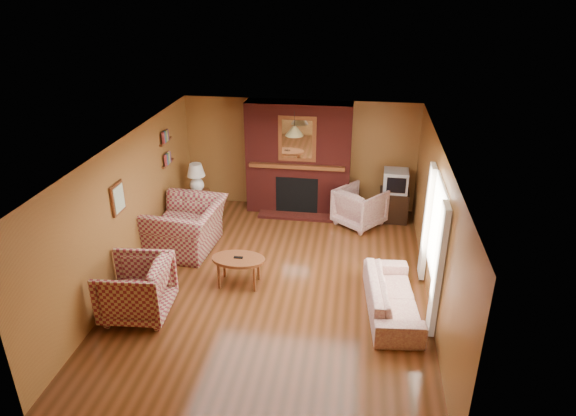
% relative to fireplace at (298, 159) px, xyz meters
% --- Properties ---
extents(floor, '(6.50, 6.50, 0.00)m').
position_rel_fireplace_xyz_m(floor, '(0.00, -2.98, -1.18)').
color(floor, '#46250F').
rests_on(floor, ground).
extents(ceiling, '(6.50, 6.50, 0.00)m').
position_rel_fireplace_xyz_m(ceiling, '(0.00, -2.98, 1.22)').
color(ceiling, silver).
rests_on(ceiling, wall_back).
extents(wall_back, '(6.50, 0.00, 6.50)m').
position_rel_fireplace_xyz_m(wall_back, '(0.00, 0.27, 0.02)').
color(wall_back, olive).
rests_on(wall_back, floor).
extents(wall_front, '(6.50, 0.00, 6.50)m').
position_rel_fireplace_xyz_m(wall_front, '(0.00, -6.23, 0.02)').
color(wall_front, olive).
rests_on(wall_front, floor).
extents(wall_left, '(0.00, 6.50, 6.50)m').
position_rel_fireplace_xyz_m(wall_left, '(-2.50, -2.98, 0.02)').
color(wall_left, olive).
rests_on(wall_left, floor).
extents(wall_right, '(0.00, 6.50, 6.50)m').
position_rel_fireplace_xyz_m(wall_right, '(2.50, -2.98, 0.02)').
color(wall_right, olive).
rests_on(wall_right, floor).
extents(fireplace, '(2.20, 0.82, 2.40)m').
position_rel_fireplace_xyz_m(fireplace, '(0.00, 0.00, 0.00)').
color(fireplace, '#551612').
rests_on(fireplace, floor).
extents(window_right, '(0.10, 1.85, 2.00)m').
position_rel_fireplace_xyz_m(window_right, '(2.45, -3.18, -0.06)').
color(window_right, beige).
rests_on(window_right, wall_right).
extents(bookshelf, '(0.09, 0.55, 0.71)m').
position_rel_fireplace_xyz_m(bookshelf, '(-2.44, -1.08, 0.48)').
color(bookshelf, brown).
rests_on(bookshelf, wall_left).
extents(botanical_print, '(0.05, 0.40, 0.50)m').
position_rel_fireplace_xyz_m(botanical_print, '(-2.47, -3.28, 0.37)').
color(botanical_print, brown).
rests_on(botanical_print, wall_left).
extents(pendant_light, '(0.36, 0.36, 0.48)m').
position_rel_fireplace_xyz_m(pendant_light, '(0.00, -0.68, 0.82)').
color(pendant_light, black).
rests_on(pendant_light, ceiling).
extents(plaid_loveseat, '(1.33, 1.50, 0.92)m').
position_rel_fireplace_xyz_m(plaid_loveseat, '(-1.85, -2.03, -0.72)').
color(plaid_loveseat, maroon).
rests_on(plaid_loveseat, floor).
extents(plaid_armchair, '(1.07, 1.04, 0.91)m').
position_rel_fireplace_xyz_m(plaid_armchair, '(-1.95, -4.12, -0.73)').
color(plaid_armchair, maroon).
rests_on(plaid_armchair, floor).
extents(floral_sofa, '(0.89, 1.91, 0.54)m').
position_rel_fireplace_xyz_m(floral_sofa, '(1.90, -3.50, -0.91)').
color(floral_sofa, beige).
rests_on(floral_sofa, floor).
extents(floral_armchair, '(1.21, 1.22, 0.80)m').
position_rel_fireplace_xyz_m(floral_armchair, '(1.35, -0.53, -0.78)').
color(floral_armchair, beige).
rests_on(floral_armchair, floor).
extents(coffee_table, '(0.90, 0.56, 0.52)m').
position_rel_fireplace_xyz_m(coffee_table, '(-0.61, -3.08, -0.74)').
color(coffee_table, brown).
rests_on(coffee_table, floor).
extents(side_table, '(0.43, 0.43, 0.54)m').
position_rel_fireplace_xyz_m(side_table, '(-2.10, -0.53, -0.91)').
color(side_table, brown).
rests_on(side_table, floor).
extents(table_lamp, '(0.38, 0.38, 0.63)m').
position_rel_fireplace_xyz_m(table_lamp, '(-2.10, -0.53, -0.30)').
color(table_lamp, white).
rests_on(table_lamp, side_table).
extents(tv_stand, '(0.61, 0.56, 0.65)m').
position_rel_fireplace_xyz_m(tv_stand, '(2.05, -0.18, -0.86)').
color(tv_stand, black).
rests_on(tv_stand, floor).
extents(crt_tv, '(0.51, 0.51, 0.46)m').
position_rel_fireplace_xyz_m(crt_tv, '(2.05, -0.19, -0.30)').
color(crt_tv, '#ADB0B5').
rests_on(crt_tv, tv_stand).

